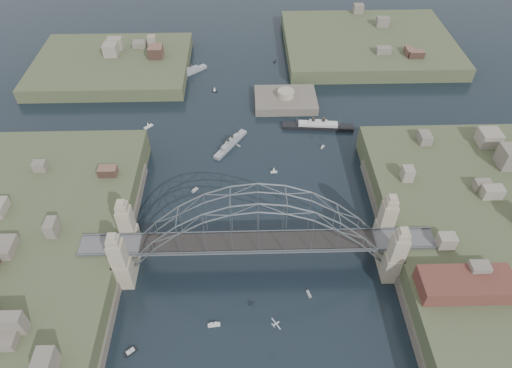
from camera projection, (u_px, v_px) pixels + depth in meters
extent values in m
plane|color=black|center=(258.00, 263.00, 111.69)|extent=(500.00, 500.00, 0.00)
cube|color=#545456|center=(258.00, 243.00, 106.13)|extent=(84.00, 6.00, 0.70)
cube|color=slate|center=(258.00, 251.00, 103.59)|extent=(84.00, 0.25, 0.50)
cube|color=slate|center=(258.00, 232.00, 107.91)|extent=(84.00, 0.25, 0.50)
cube|color=black|center=(258.00, 241.00, 105.75)|extent=(55.20, 5.20, 0.35)
cube|color=gray|center=(120.00, 261.00, 101.35)|extent=(3.40, 3.40, 17.70)
cube|color=gray|center=(128.00, 227.00, 108.53)|extent=(3.40, 3.40, 17.70)
cube|color=gray|center=(396.00, 255.00, 102.55)|extent=(3.40, 3.40, 17.70)
cube|color=gray|center=(386.00, 222.00, 109.73)|extent=(3.40, 3.40, 17.70)
cube|color=gray|center=(128.00, 256.00, 108.31)|extent=(4.08, 13.80, 8.00)
cube|color=gray|center=(387.00, 250.00, 109.51)|extent=(4.08, 13.80, 8.00)
cube|color=#3E472B|center=(20.00, 263.00, 109.20)|extent=(50.00, 90.00, 12.00)
cube|color=#544D43|center=(114.00, 264.00, 110.32)|extent=(6.00, 70.00, 4.00)
cube|color=#3E472B|center=(491.00, 253.00, 111.41)|extent=(50.00, 90.00, 12.00)
cube|color=#544D43|center=(400.00, 257.00, 111.67)|extent=(6.00, 70.00, 4.00)
cube|color=#3E472B|center=(113.00, 70.00, 178.58)|extent=(60.00, 45.00, 9.00)
cube|color=#3E472B|center=(367.00, 48.00, 191.18)|extent=(70.00, 55.00, 9.50)
cube|color=#544D43|center=(285.00, 105.00, 162.58)|extent=(22.00, 16.00, 7.00)
cylinder|color=gray|center=(286.00, 94.00, 159.31)|extent=(6.00, 6.00, 2.40)
cube|color=#592D26|center=(466.00, 284.00, 95.52)|extent=(20.00, 8.00, 4.00)
cube|color=gray|center=(231.00, 145.00, 144.67)|extent=(10.62, 14.89, 1.45)
cube|color=gray|center=(230.00, 142.00, 143.91)|extent=(6.20, 8.42, 1.09)
cube|color=gray|center=(230.00, 140.00, 143.35)|extent=(3.20, 4.07, 0.72)
cylinder|color=black|center=(228.00, 141.00, 142.20)|extent=(0.78, 0.78, 1.45)
cylinder|color=black|center=(232.00, 137.00, 143.61)|extent=(0.78, 0.78, 1.45)
cylinder|color=slate|center=(222.00, 147.00, 140.02)|extent=(0.14, 0.14, 3.62)
cylinder|color=slate|center=(239.00, 131.00, 146.04)|extent=(0.14, 0.14, 3.62)
cube|color=gray|center=(189.00, 73.00, 176.68)|extent=(13.80, 12.21, 1.62)
cube|color=gray|center=(189.00, 71.00, 175.83)|extent=(7.88, 7.05, 1.22)
cube|color=gray|center=(188.00, 69.00, 175.20)|extent=(3.88, 3.56, 0.81)
cylinder|color=black|center=(186.00, 68.00, 174.16)|extent=(0.80, 0.80, 1.62)
cylinder|color=black|center=(190.00, 66.00, 175.25)|extent=(0.80, 0.80, 1.62)
cylinder|color=slate|center=(178.00, 72.00, 172.51)|extent=(0.16, 0.16, 4.05)
cylinder|color=slate|center=(198.00, 63.00, 177.18)|extent=(0.16, 0.16, 4.05)
cube|color=black|center=(318.00, 127.00, 151.29)|extent=(24.00, 5.31, 1.73)
cube|color=silver|center=(318.00, 124.00, 150.39)|extent=(13.26, 3.57, 1.30)
cube|color=silver|center=(318.00, 122.00, 149.71)|extent=(6.09, 2.30, 0.87)
cylinder|color=black|center=(313.00, 120.00, 149.26)|extent=(1.17, 1.17, 1.73)
cylinder|color=black|center=(324.00, 120.00, 149.11)|extent=(1.17, 1.17, 1.73)
cylinder|color=slate|center=(297.00, 120.00, 149.65)|extent=(0.17, 0.17, 4.33)
cylinder|color=slate|center=(340.00, 121.00, 149.02)|extent=(0.17, 0.17, 4.33)
cube|color=#B9BBC1|center=(276.00, 324.00, 91.68)|extent=(1.45, 1.06, 0.27)
cube|color=#B9BBC1|center=(276.00, 324.00, 91.65)|extent=(1.86, 2.73, 0.06)
cube|color=#B9BBC1|center=(273.00, 325.00, 91.27)|extent=(0.64, 0.89, 0.34)
cube|color=silver|center=(195.00, 190.00, 129.93)|extent=(2.12, 2.36, 0.45)
cube|color=silver|center=(195.00, 189.00, 129.65)|extent=(1.43, 1.54, 0.40)
cylinder|color=black|center=(195.00, 188.00, 129.34)|extent=(0.16, 0.16, 0.70)
cube|color=silver|center=(274.00, 172.00, 135.56)|extent=(2.03, 0.82, 0.45)
cylinder|color=slate|center=(274.00, 170.00, 134.83)|extent=(0.08, 0.08, 2.20)
cone|color=silver|center=(274.00, 170.00, 134.83)|extent=(1.32, 1.10, 1.92)
cube|color=silver|center=(214.00, 325.00, 99.43)|extent=(2.81, 1.17, 0.45)
cube|color=silver|center=(214.00, 324.00, 99.16)|extent=(1.71, 0.93, 0.40)
cylinder|color=black|center=(214.00, 323.00, 98.84)|extent=(0.16, 0.16, 0.70)
cube|color=silver|center=(323.00, 147.00, 144.09)|extent=(1.64, 1.96, 0.45)
cube|color=silver|center=(323.00, 146.00, 143.81)|extent=(1.12, 1.27, 0.40)
cylinder|color=black|center=(323.00, 145.00, 143.50)|extent=(0.16, 0.16, 0.70)
cube|color=silver|center=(148.00, 127.00, 151.98)|extent=(3.09, 3.16, 0.45)
cylinder|color=slate|center=(148.00, 124.00, 151.25)|extent=(0.08, 0.08, 2.20)
cone|color=silver|center=(148.00, 124.00, 151.25)|extent=(1.58, 1.59, 1.92)
cube|color=silver|center=(238.00, 146.00, 144.64)|extent=(1.35, 1.33, 0.45)
cube|color=silver|center=(215.00, 91.00, 167.85)|extent=(2.05, 1.29, 0.45)
cylinder|color=slate|center=(215.00, 89.00, 167.12)|extent=(0.08, 0.08, 2.20)
cone|color=silver|center=(215.00, 89.00, 167.12)|extent=(1.51, 1.37, 1.92)
cube|color=silver|center=(378.00, 206.00, 125.60)|extent=(1.98, 2.88, 0.45)
cylinder|color=slate|center=(378.00, 203.00, 124.87)|extent=(0.08, 0.08, 2.20)
cone|color=silver|center=(378.00, 203.00, 124.87)|extent=(1.43, 1.54, 1.92)
cube|color=silver|center=(131.00, 352.00, 94.96)|extent=(2.88, 2.59, 0.45)
cube|color=silver|center=(130.00, 351.00, 94.68)|extent=(1.88, 1.74, 0.40)
cylinder|color=black|center=(130.00, 350.00, 94.37)|extent=(0.16, 0.16, 0.70)
cube|color=silver|center=(275.00, 61.00, 184.02)|extent=(1.48, 2.04, 0.45)
cube|color=silver|center=(124.00, 175.00, 134.50)|extent=(2.74, 2.17, 0.45)
cube|color=silver|center=(309.00, 294.00, 105.10)|extent=(1.17, 2.07, 0.45)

